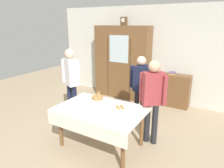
# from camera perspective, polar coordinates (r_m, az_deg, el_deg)

# --- Properties ---
(ground_plane) EXTENTS (12.00, 12.00, 0.00)m
(ground_plane) POSITION_cam_1_polar(r_m,az_deg,el_deg) (4.13, -1.45, -15.61)
(ground_plane) COLOR tan
(ground_plane) RESTS_ON ground
(back_wall) EXTENTS (6.40, 0.10, 2.70)m
(back_wall) POSITION_cam_1_polar(r_m,az_deg,el_deg) (5.96, 12.06, 8.22)
(back_wall) COLOR silver
(back_wall) RESTS_ON ground
(dining_table) EXTENTS (1.58, 1.04, 0.76)m
(dining_table) POSITION_cam_1_polar(r_m,az_deg,el_deg) (3.64, -3.49, -8.60)
(dining_table) COLOR brown
(dining_table) RESTS_ON ground
(wall_cabinet) EXTENTS (1.68, 0.46, 2.15)m
(wall_cabinet) POSITION_cam_1_polar(r_m,az_deg,el_deg) (6.08, 2.90, 6.12)
(wall_cabinet) COLOR brown
(wall_cabinet) RESTS_ON ground
(mantel_clock) EXTENTS (0.18, 0.11, 0.24)m
(mantel_clock) POSITION_cam_1_polar(r_m,az_deg,el_deg) (5.95, 3.40, 17.45)
(mantel_clock) COLOR brown
(mantel_clock) RESTS_ON wall_cabinet
(bookshelf_low) EXTENTS (1.02, 0.35, 0.89)m
(bookshelf_low) POSITION_cam_1_polar(r_m,az_deg,el_deg) (5.78, 16.37, -1.62)
(bookshelf_low) COLOR brown
(bookshelf_low) RESTS_ON ground
(book_stack) EXTENTS (0.18, 0.22, 0.06)m
(book_stack) POSITION_cam_1_polar(r_m,az_deg,el_deg) (5.65, 16.77, 2.97)
(book_stack) COLOR #B29333
(book_stack) RESTS_ON bookshelf_low
(tea_cup_mid_right) EXTENTS (0.13, 0.13, 0.06)m
(tea_cup_mid_right) POSITION_cam_1_polar(r_m,az_deg,el_deg) (3.79, -11.36, -5.70)
(tea_cup_mid_right) COLOR white
(tea_cup_mid_right) RESTS_ON dining_table
(tea_cup_far_left) EXTENTS (0.13, 0.13, 0.06)m
(tea_cup_far_left) POSITION_cam_1_polar(r_m,az_deg,el_deg) (3.21, 5.03, -9.74)
(tea_cup_far_left) COLOR white
(tea_cup_far_left) RESTS_ON dining_table
(tea_cup_near_right) EXTENTS (0.13, 0.13, 0.06)m
(tea_cup_near_right) POSITION_cam_1_polar(r_m,az_deg,el_deg) (3.14, -0.55, -10.30)
(tea_cup_near_right) COLOR silver
(tea_cup_near_right) RESTS_ON dining_table
(tea_cup_mid_left) EXTENTS (0.13, 0.13, 0.06)m
(tea_cup_mid_left) POSITION_cam_1_polar(r_m,az_deg,el_deg) (3.41, -7.40, -8.13)
(tea_cup_mid_left) COLOR white
(tea_cup_mid_left) RESTS_ON dining_table
(tea_cup_front_edge) EXTENTS (0.13, 0.13, 0.06)m
(tea_cup_front_edge) POSITION_cam_1_polar(r_m,az_deg,el_deg) (3.85, 0.19, -4.95)
(tea_cup_front_edge) COLOR white
(tea_cup_front_edge) RESTS_ON dining_table
(bread_basket) EXTENTS (0.24, 0.24, 0.16)m
(bread_basket) POSITION_cam_1_polar(r_m,az_deg,el_deg) (4.04, -4.13, -3.82)
(bread_basket) COLOR #9E7542
(bread_basket) RESTS_ON dining_table
(pastry_plate) EXTENTS (0.28, 0.28, 0.05)m
(pastry_plate) POSITION_cam_1_polar(r_m,az_deg,el_deg) (3.60, 2.38, -6.80)
(pastry_plate) COLOR white
(pastry_plate) RESTS_ON dining_table
(spoon_front_edge) EXTENTS (0.12, 0.02, 0.01)m
(spoon_front_edge) POSITION_cam_1_polar(r_m,az_deg,el_deg) (3.30, -2.92, -9.37)
(spoon_front_edge) COLOR silver
(spoon_front_edge) RESTS_ON dining_table
(spoon_far_left) EXTENTS (0.12, 0.02, 0.01)m
(spoon_far_left) POSITION_cam_1_polar(r_m,az_deg,el_deg) (4.09, -9.17, -4.20)
(spoon_far_left) COLOR silver
(spoon_far_left) RESTS_ON dining_table
(spoon_back_edge) EXTENTS (0.12, 0.02, 0.01)m
(spoon_back_edge) POSITION_cam_1_polar(r_m,az_deg,el_deg) (3.84, -4.11, -5.47)
(spoon_back_edge) COLOR silver
(spoon_back_edge) RESTS_ON dining_table
(person_behind_table_right) EXTENTS (0.52, 0.38, 1.61)m
(person_behind_table_right) POSITION_cam_1_polar(r_m,az_deg,el_deg) (3.71, 11.50, -3.02)
(person_behind_table_right) COLOR #232328
(person_behind_table_right) RESTS_ON ground
(person_behind_table_left) EXTENTS (0.52, 0.34, 1.68)m
(person_behind_table_left) POSITION_cam_1_polar(r_m,az_deg,el_deg) (4.74, -11.62, 1.99)
(person_behind_table_left) COLOR #191E38
(person_behind_table_left) RESTS_ON ground
(person_near_right_end) EXTENTS (0.52, 0.39, 1.54)m
(person_near_right_end) POSITION_cam_1_polar(r_m,az_deg,el_deg) (4.57, 8.12, 0.32)
(person_near_right_end) COLOR #232328
(person_near_right_end) RESTS_ON ground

